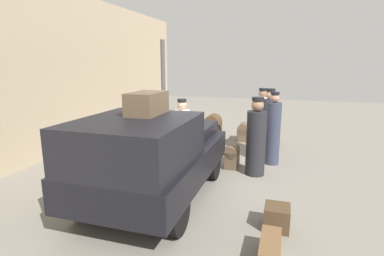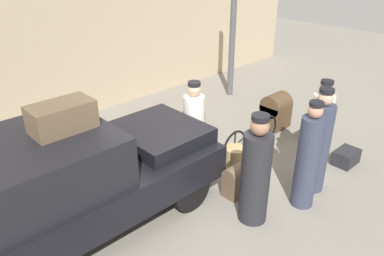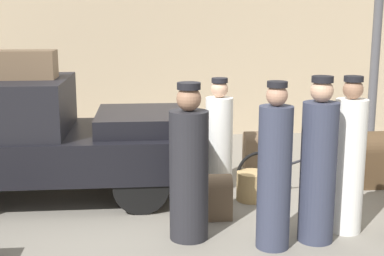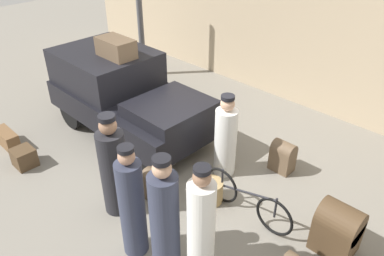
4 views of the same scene
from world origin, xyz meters
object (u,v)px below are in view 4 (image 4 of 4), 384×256
porter_with_bicycle (114,169)px  trunk_wicker_pale (24,157)px  trunk_umber_medium (283,156)px  trunk_barrel_dark (338,228)px  wicker_basket (210,191)px  trunk_on_truck_roof (116,48)px  porter_standing_middle (132,206)px  trunk_large_brown (7,138)px  suitcase_tan_flat (157,186)px  porter_carrying_trunk (226,139)px  conductor_in_dark_uniform (201,229)px  porter_lifting_near_truck (165,220)px  truck (125,92)px  bicycle (247,200)px

porter_with_bicycle → trunk_wicker_pale: porter_with_bicycle is taller
trunk_umber_medium → trunk_barrel_dark: size_ratio=0.76×
wicker_basket → trunk_on_truck_roof: (-3.04, 0.46, 1.65)m
porter_standing_middle → trunk_large_brown: 4.10m
suitcase_tan_flat → trunk_wicker_pale: suitcase_tan_flat is taller
porter_carrying_trunk → trunk_barrel_dark: bearing=-6.7°
suitcase_tan_flat → trunk_on_truck_roof: size_ratio=0.69×
conductor_in_dark_uniform → porter_with_bicycle: bearing=-179.0°
porter_lifting_near_truck → porter_standing_middle: bearing=-166.0°
trunk_barrel_dark → trunk_large_brown: bearing=-160.1°
porter_carrying_trunk → trunk_large_brown: size_ratio=2.27×
conductor_in_dark_uniform → trunk_umber_medium: conductor_in_dark_uniform is taller
trunk_large_brown → trunk_on_truck_roof: trunk_on_truck_roof is taller
porter_carrying_trunk → suitcase_tan_flat: porter_carrying_trunk is taller
porter_standing_middle → trunk_wicker_pale: (-3.13, -0.24, -0.66)m
porter_with_bicycle → porter_lifting_near_truck: 1.42m
porter_lifting_near_truck → trunk_wicker_pale: porter_lifting_near_truck is taller
porter_standing_middle → trunk_umber_medium: bearing=81.2°
truck → porter_with_bicycle: 2.54m
trunk_large_brown → trunk_wicker_pale: size_ratio=1.73×
porter_carrying_trunk → porter_standing_middle: bearing=-83.4°
porter_lifting_near_truck → suitcase_tan_flat: bearing=144.3°
truck → suitcase_tan_flat: size_ratio=6.61×
porter_with_bicycle → suitcase_tan_flat: size_ratio=3.15×
trunk_barrel_dark → trunk_on_truck_roof: size_ratio=1.00×
bicycle → trunk_large_brown: 5.13m
porter_with_bicycle → trunk_on_truck_roof: 2.85m
conductor_in_dark_uniform → suitcase_tan_flat: 1.71m
porter_standing_middle → trunk_on_truck_roof: trunk_on_truck_roof is taller
porter_carrying_trunk → bicycle: bearing=-32.6°
conductor_in_dark_uniform → truck: bearing=156.6°
conductor_in_dark_uniform → trunk_on_truck_roof: 4.36m
truck → wicker_basket: size_ratio=8.72×
conductor_in_dark_uniform → wicker_basket: bearing=126.7°
porter_carrying_trunk → trunk_wicker_pale: 3.87m
porter_standing_middle → trunk_barrel_dark: bearing=44.4°
conductor_in_dark_uniform → trunk_large_brown: 5.08m
porter_carrying_trunk → trunk_wicker_pale: porter_carrying_trunk is taller
bicycle → porter_with_bicycle: (-1.63, -1.34, 0.47)m
porter_lifting_near_truck → trunk_on_truck_roof: size_ratio=2.27×
bicycle → trunk_umber_medium: bearing=100.1°
porter_lifting_near_truck → conductor_in_dark_uniform: 0.49m
conductor_in_dark_uniform → porter_lifting_near_truck: bearing=-152.1°
truck → trunk_wicker_pale: bearing=-98.2°
trunk_umber_medium → wicker_basket: bearing=-104.1°
porter_carrying_trunk → suitcase_tan_flat: bearing=-102.1°
trunk_large_brown → suitcase_tan_flat: bearing=17.5°
porter_lifting_near_truck → conductor_in_dark_uniform: size_ratio=1.02×
wicker_basket → suitcase_tan_flat: 0.90m
wicker_basket → porter_carrying_trunk: (-0.35, 0.78, 0.53)m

